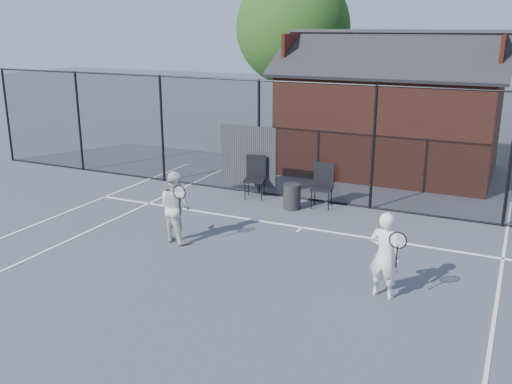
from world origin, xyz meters
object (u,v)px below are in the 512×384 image
at_px(player_front, 385,255).
at_px(player_back, 176,207).
at_px(chair_left, 255,178).
at_px(waste_bin, 292,197).
at_px(clubhouse, 390,118).
at_px(chair_right, 322,186).

relative_size(player_front, player_back, 0.98).
height_order(player_back, chair_left, player_back).
bearing_deg(waste_bin, chair_left, 160.34).
height_order(player_front, player_back, player_back).
distance_m(player_front, waste_bin, 4.86).
bearing_deg(player_front, chair_left, 136.13).
relative_size(clubhouse, waste_bin, 10.54).
xyz_separation_m(clubhouse, chair_left, (-2.43, -4.40, -1.08)).
xyz_separation_m(player_front, chair_right, (-2.49, 4.15, -0.21)).
relative_size(clubhouse, chair_left, 6.11).
xyz_separation_m(clubhouse, player_front, (1.88, -8.55, -0.87)).
bearing_deg(chair_right, clubhouse, 73.88).
relative_size(player_front, chair_right, 1.39).
xyz_separation_m(clubhouse, waste_bin, (-1.22, -4.83, -1.30)).
height_order(player_back, waste_bin, player_back).
bearing_deg(chair_left, clubhouse, 46.48).
distance_m(chair_left, waste_bin, 1.30).
height_order(player_front, chair_left, player_front).
distance_m(clubhouse, player_front, 8.79).
bearing_deg(player_back, clubhouse, 72.00).
xyz_separation_m(player_back, chair_right, (1.95, 3.47, -0.22)).
xyz_separation_m(clubhouse, player_back, (-2.56, -7.87, -0.86)).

